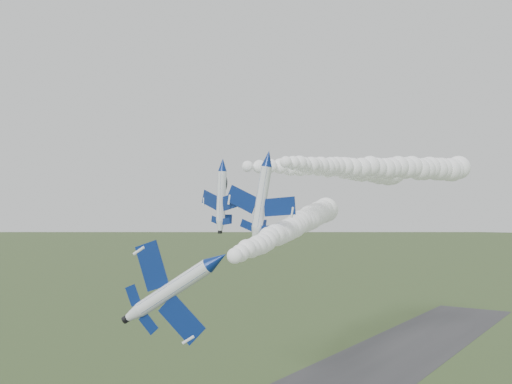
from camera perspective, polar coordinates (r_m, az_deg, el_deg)
jet_lead at (r=58.71m, az=-3.93°, el=-6.78°), size 6.88×13.58×9.68m
smoke_trail_jet_lead at (r=92.01m, az=3.94°, el=-3.31°), size 23.59×61.00×4.82m
jet_pair_left at (r=86.39m, az=-3.41°, el=2.76°), size 9.65×11.24×2.84m
smoke_trail_jet_pair_left at (r=111.49m, az=11.56°, el=2.40°), size 23.63×65.56×5.29m
jet_pair_right at (r=80.63m, az=1.16°, el=3.40°), size 11.06×13.41×3.69m
smoke_trail_jet_pair_right at (r=112.97m, az=9.74°, el=2.25°), size 10.29×64.43×5.33m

